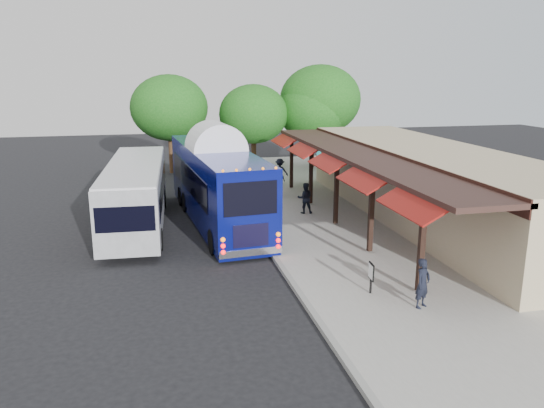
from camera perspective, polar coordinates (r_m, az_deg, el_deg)
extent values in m
plane|color=black|center=(20.26, 0.46, -6.43)|extent=(90.00, 90.00, 0.00)
cube|color=#9E9B93|center=(25.34, 9.43, -2.20)|extent=(10.00, 40.00, 0.15)
cube|color=gray|center=(23.95, -1.63, -2.97)|extent=(0.20, 40.00, 0.16)
cube|color=tan|center=(26.43, 16.63, 1.93)|extent=(5.00, 20.00, 3.60)
cube|color=black|center=(25.03, 11.81, 5.06)|extent=(0.06, 20.00, 0.60)
cube|color=#331E19|center=(24.58, 9.52, 5.24)|extent=(2.60, 20.00, 0.18)
cube|color=black|center=(17.43, 15.81, -4.17)|extent=(0.18, 0.18, 3.16)
cube|color=maroon|center=(16.87, 14.83, 0.05)|extent=(1.00, 3.20, 0.57)
cube|color=black|center=(20.87, 10.62, -0.86)|extent=(0.18, 0.18, 3.16)
cube|color=maroon|center=(20.40, 9.68, 2.72)|extent=(1.00, 3.20, 0.57)
cube|color=black|center=(24.48, 6.94, 1.50)|extent=(0.18, 0.18, 3.16)
cube|color=maroon|center=(24.08, 6.07, 4.57)|extent=(1.00, 3.20, 0.57)
cube|color=black|center=(28.19, 4.21, 3.24)|extent=(0.18, 0.18, 3.16)
cube|color=maroon|center=(27.85, 3.41, 5.92)|extent=(1.00, 3.20, 0.57)
cube|color=black|center=(31.98, 2.11, 4.57)|extent=(0.18, 0.18, 3.16)
cube|color=maroon|center=(31.67, 1.38, 6.94)|extent=(1.00, 3.20, 0.57)
sphere|color=#177C81|center=(19.04, 14.30, 0.83)|extent=(0.26, 0.26, 0.26)
sphere|color=#177C81|center=(23.50, 8.80, 3.58)|extent=(0.26, 0.26, 0.26)
sphere|color=#177C81|center=(28.14, 5.07, 5.42)|extent=(0.26, 0.26, 0.26)
cube|color=#080F66|center=(25.38, -5.97, 2.44)|extent=(3.58, 12.06, 3.12)
cube|color=#080F66|center=(25.78, -5.87, -1.28)|extent=(3.52, 11.94, 0.35)
ellipsoid|color=white|center=(25.12, -6.06, 5.88)|extent=(3.56, 11.82, 0.56)
cube|color=black|center=(19.51, -3.86, 0.49)|extent=(2.06, 0.22, 1.29)
cube|color=silver|center=(20.18, -3.79, -5.30)|extent=(2.48, 0.40, 0.28)
sphere|color=#FF0C0C|center=(19.88, -6.86, -4.89)|extent=(0.18, 0.18, 0.18)
sphere|color=#FF0C0C|center=(20.20, -0.72, -4.47)|extent=(0.18, 0.18, 0.18)
cylinder|color=black|center=(21.30, -7.43, -4.05)|extent=(0.39, 1.05, 1.03)
cylinder|color=black|center=(21.61, -1.38, -3.66)|extent=(0.39, 1.05, 1.03)
cylinder|color=black|center=(29.30, -9.03, 0.94)|extent=(0.39, 1.05, 1.03)
cylinder|color=black|center=(29.53, -4.60, 1.17)|extent=(0.39, 1.05, 1.03)
cube|color=gray|center=(25.56, -14.41, 1.26)|extent=(2.96, 11.21, 2.56)
cube|color=black|center=(25.58, -17.16, 1.58)|extent=(0.50, 9.43, 0.97)
cube|color=black|center=(25.51, -11.70, 1.89)|extent=(0.50, 9.43, 0.97)
cube|color=silver|center=(25.31, -14.59, 4.17)|extent=(2.90, 10.99, 0.10)
cylinder|color=black|center=(22.17, -17.29, -3.99)|extent=(0.32, 0.94, 0.93)
cylinder|color=black|center=(22.09, -11.54, -3.69)|extent=(0.32, 0.94, 0.93)
cylinder|color=black|center=(29.12, -16.32, 0.35)|extent=(0.32, 0.94, 0.93)
cylinder|color=black|center=(29.06, -11.95, 0.59)|extent=(0.32, 0.94, 0.93)
imported|color=black|center=(16.71, 15.92, -8.20)|extent=(0.67, 0.60, 1.55)
imported|color=black|center=(26.57, 3.57, 0.64)|extent=(0.84, 0.70, 1.56)
imported|color=black|center=(30.45, 0.81, 2.38)|extent=(0.94, 0.83, 1.53)
imported|color=black|center=(33.38, 0.84, 3.52)|extent=(1.17, 0.84, 1.63)
cube|color=black|center=(17.44, 10.61, -7.86)|extent=(0.06, 0.06, 1.02)
cube|color=black|center=(17.35, 10.64, -7.15)|extent=(0.07, 0.46, 0.56)
cube|color=white|center=(17.34, 10.56, -7.16)|extent=(0.04, 0.39, 0.46)
cylinder|color=#382314|center=(38.14, -1.97, 5.53)|extent=(0.36, 0.36, 2.82)
ellipsoid|color=#165314|center=(37.83, -2.01, 9.66)|extent=(4.87, 4.87, 4.14)
cylinder|color=#382314|center=(39.40, 4.30, 5.85)|extent=(0.36, 0.36, 2.93)
ellipsoid|color=#165314|center=(39.09, 4.38, 10.01)|extent=(5.06, 5.06, 4.30)
cylinder|color=#382314|center=(40.00, 5.10, 6.32)|extent=(0.36, 0.36, 3.43)
ellipsoid|color=#165314|center=(39.68, 5.21, 11.13)|extent=(5.93, 5.93, 5.04)
cylinder|color=#382314|center=(38.56, -10.77, 5.61)|extent=(0.36, 0.36, 3.12)
ellipsoid|color=#165314|center=(38.24, -10.99, 10.13)|extent=(5.39, 5.39, 4.59)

